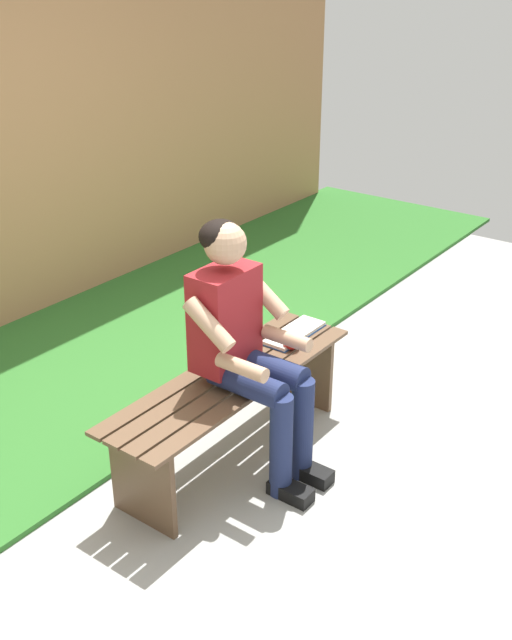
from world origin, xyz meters
TOP-DOWN VIEW (x-y plane):
  - grass_strip at (0.00, -1.30)m, footprint 9.00×1.87m
  - bench_near at (0.00, 0.00)m, footprint 1.55×0.43m
  - person_seated at (0.02, 0.10)m, footprint 0.50×0.69m
  - apple at (-0.41, 0.08)m, footprint 0.09×0.09m
  - book_open at (-0.55, 0.00)m, footprint 0.41×0.16m

SIDE VIEW (x-z plane):
  - grass_strip at x=0.00m, z-range 0.00..0.03m
  - bench_near at x=0.00m, z-range 0.12..0.59m
  - book_open at x=-0.55m, z-range 0.47..0.50m
  - apple at x=-0.41m, z-range 0.47..0.56m
  - person_seated at x=0.02m, z-range 0.07..1.35m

